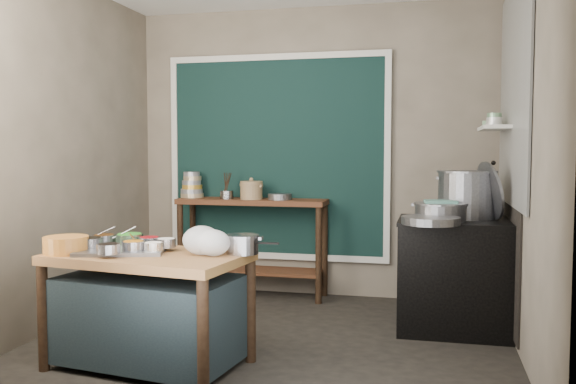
% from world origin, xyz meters
% --- Properties ---
extents(floor, '(3.50, 3.00, 0.02)m').
position_xyz_m(floor, '(0.00, 0.00, -0.01)').
color(floor, '#29251F').
rests_on(floor, ground).
extents(back_wall, '(3.50, 0.02, 2.80)m').
position_xyz_m(back_wall, '(0.00, 1.51, 1.40)').
color(back_wall, gray).
rests_on(back_wall, floor).
extents(left_wall, '(0.02, 3.00, 2.80)m').
position_xyz_m(left_wall, '(-1.76, 0.00, 1.40)').
color(left_wall, gray).
rests_on(left_wall, floor).
extents(right_wall, '(0.02, 3.00, 2.80)m').
position_xyz_m(right_wall, '(1.76, 0.00, 1.40)').
color(right_wall, gray).
rests_on(right_wall, floor).
extents(curtain_panel, '(2.10, 0.02, 1.90)m').
position_xyz_m(curtain_panel, '(-0.35, 1.47, 1.35)').
color(curtain_panel, black).
rests_on(curtain_panel, back_wall).
extents(curtain_frame, '(2.22, 0.03, 2.02)m').
position_xyz_m(curtain_frame, '(-0.35, 1.46, 1.35)').
color(curtain_frame, beige).
rests_on(curtain_frame, back_wall).
extents(tile_panel, '(0.02, 1.70, 1.70)m').
position_xyz_m(tile_panel, '(1.74, 0.55, 1.85)').
color(tile_panel, '#B2B2AA').
rests_on(tile_panel, right_wall).
extents(soot_patch, '(0.01, 1.30, 1.30)m').
position_xyz_m(soot_patch, '(1.74, 0.65, 0.70)').
color(soot_patch, black).
rests_on(soot_patch, right_wall).
extents(wall_shelf, '(0.22, 0.70, 0.03)m').
position_xyz_m(wall_shelf, '(1.63, 0.85, 1.60)').
color(wall_shelf, beige).
rests_on(wall_shelf, right_wall).
extents(prep_table, '(1.34, 0.89, 0.75)m').
position_xyz_m(prep_table, '(-0.65, -0.75, 0.38)').
color(prep_table, brown).
rests_on(prep_table, floor).
extents(back_counter, '(1.45, 0.40, 0.95)m').
position_xyz_m(back_counter, '(-0.55, 1.28, 0.47)').
color(back_counter, '#502816').
rests_on(back_counter, floor).
extents(stove_block, '(0.90, 0.68, 0.85)m').
position_xyz_m(stove_block, '(1.35, 0.55, 0.42)').
color(stove_block, black).
rests_on(stove_block, floor).
extents(stove_top, '(0.92, 0.69, 0.03)m').
position_xyz_m(stove_top, '(1.35, 0.55, 0.86)').
color(stove_top, black).
rests_on(stove_top, stove_block).
extents(condiment_tray, '(0.65, 0.54, 0.03)m').
position_xyz_m(condiment_tray, '(-0.84, -0.74, 0.76)').
color(condiment_tray, gray).
rests_on(condiment_tray, prep_table).
extents(condiment_bowls, '(0.64, 0.53, 0.07)m').
position_xyz_m(condiment_bowls, '(-0.84, -0.71, 0.81)').
color(condiment_bowls, gray).
rests_on(condiment_bowls, condiment_tray).
extents(yellow_basin, '(0.30, 0.30, 0.11)m').
position_xyz_m(yellow_basin, '(-1.17, -0.87, 0.81)').
color(yellow_basin, '#B76C2A').
rests_on(yellow_basin, prep_table).
extents(saucepan, '(0.23, 0.23, 0.12)m').
position_xyz_m(saucepan, '(-0.05, -0.62, 0.81)').
color(saucepan, gray).
rests_on(saucepan, prep_table).
extents(plastic_bag_a, '(0.31, 0.30, 0.19)m').
position_xyz_m(plastic_bag_a, '(-0.29, -0.72, 0.84)').
color(plastic_bag_a, white).
rests_on(plastic_bag_a, prep_table).
extents(plastic_bag_b, '(0.28, 0.26, 0.17)m').
position_xyz_m(plastic_bag_b, '(-0.20, -0.75, 0.83)').
color(plastic_bag_b, white).
rests_on(plastic_bag_b, prep_table).
extents(bowl_stack, '(0.23, 0.23, 0.26)m').
position_xyz_m(bowl_stack, '(-1.19, 1.31, 1.06)').
color(bowl_stack, tan).
rests_on(bowl_stack, back_counter).
extents(utensil_cup, '(0.15, 0.15, 0.08)m').
position_xyz_m(utensil_cup, '(-0.80, 1.24, 0.99)').
color(utensil_cup, gray).
rests_on(utensil_cup, back_counter).
extents(ceramic_crock, '(0.30, 0.30, 0.15)m').
position_xyz_m(ceramic_crock, '(-0.55, 1.24, 1.03)').
color(ceramic_crock, '#896C4A').
rests_on(ceramic_crock, back_counter).
extents(wide_bowl, '(0.23, 0.23, 0.06)m').
position_xyz_m(wide_bowl, '(-0.27, 1.26, 0.98)').
color(wide_bowl, gray).
rests_on(wide_bowl, back_counter).
extents(stock_pot, '(0.62, 0.62, 0.38)m').
position_xyz_m(stock_pot, '(1.41, 0.68, 1.07)').
color(stock_pot, gray).
rests_on(stock_pot, stove_top).
extents(pot_lid, '(0.24, 0.48, 0.46)m').
position_xyz_m(pot_lid, '(1.58, 0.60, 1.11)').
color(pot_lid, gray).
rests_on(pot_lid, stove_top).
extents(steamer, '(0.46, 0.46, 0.14)m').
position_xyz_m(steamer, '(1.21, 0.47, 0.95)').
color(steamer, gray).
rests_on(steamer, stove_top).
extents(green_cloth, '(0.26, 0.21, 0.02)m').
position_xyz_m(green_cloth, '(1.21, 0.47, 1.02)').
color(green_cloth, slate).
rests_on(green_cloth, steamer).
extents(shallow_pan, '(0.51, 0.51, 0.06)m').
position_xyz_m(shallow_pan, '(1.14, 0.19, 0.91)').
color(shallow_pan, gray).
rests_on(shallow_pan, stove_top).
extents(shelf_bowl_stack, '(0.13, 0.13, 0.11)m').
position_xyz_m(shelf_bowl_stack, '(1.63, 0.86, 1.66)').
color(shelf_bowl_stack, silver).
rests_on(shelf_bowl_stack, wall_shelf).
extents(shelf_bowl_green, '(0.18, 0.18, 0.06)m').
position_xyz_m(shelf_bowl_green, '(1.63, 1.11, 1.64)').
color(shelf_bowl_green, gray).
rests_on(shelf_bowl_green, wall_shelf).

